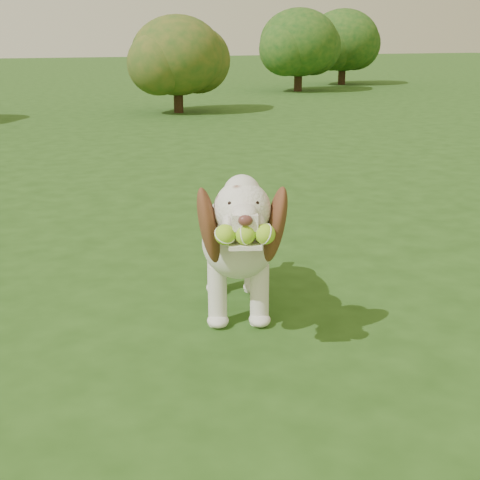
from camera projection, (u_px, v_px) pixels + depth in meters
name	position (u px, v px, depth m)	size (l,w,h in m)	color
ground	(184.00, 333.00, 2.72)	(80.00, 80.00, 0.00)	#224313
dog	(237.00, 234.00, 2.80)	(0.62, 1.01, 0.68)	silver
shrub_f	(299.00, 42.00, 14.67)	(1.73, 1.73, 1.79)	#382314
shrub_c	(177.00, 55.00, 10.44)	(1.45, 1.45, 1.50)	#382314
shrub_h	(343.00, 40.00, 16.80)	(1.79, 1.79, 1.86)	#382314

